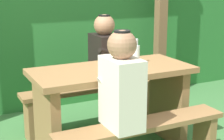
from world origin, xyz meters
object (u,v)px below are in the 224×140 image
Objects in this scene: bottle_left at (136,54)px; person_white_shirt at (122,84)px; picnic_table at (112,96)px; bench_near at (142,139)px; drinking_glass at (121,65)px; person_black_coat at (105,53)px; bench_far at (89,99)px.

person_white_shirt is at bearing -128.38° from bottle_left.
bottle_left is at bearing 51.62° from person_white_shirt.
picnic_table is at bearing 70.86° from person_white_shirt.
bottle_left reaches higher than bench_near.
person_black_coat is at bearing 77.73° from drinking_glass.
bottle_left is (0.22, 0.14, 0.05)m from drinking_glass.
bench_far is 1.95× the size of person_black_coat.
drinking_glass is (0.22, 0.41, 0.03)m from person_white_shirt.
bottle_left is at bearing 32.31° from drinking_glass.
bench_near is 1.95× the size of person_white_shirt.
person_black_coat is 0.64m from drinking_glass.
bottle_left is at bearing -61.97° from bench_far.
person_black_coat is at bearing 80.57° from bench_near.
picnic_table is 1.00× the size of bench_far.
person_black_coat is 7.86× the size of drinking_glass.
drinking_glass is at bearing -147.69° from bottle_left.
picnic_table is 6.05× the size of bottle_left.
bench_near and bench_far have the same top height.
picnic_table reaches higher than bench_far.
drinking_glass is (0.04, 0.42, 0.49)m from bench_near.
person_white_shirt is 0.47m from drinking_glass.
bottle_left is (0.26, -0.49, 0.54)m from bench_far.
drinking_glass reaches higher than bench_near.
picnic_table is 0.32m from drinking_glass.
person_white_shirt is 0.71m from bottle_left.
picnic_table is at bearing 109.59° from drinking_glass.
bench_near is 1.15m from person_black_coat.
picnic_table is at bearing -172.19° from bottle_left.
person_white_shirt is 7.86× the size of drinking_glass.
bench_near is at bearing -90.00° from bench_far.
person_white_shirt is (-0.18, 0.00, 0.47)m from bench_near.
person_white_shirt is at bearing -99.81° from bench_far.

